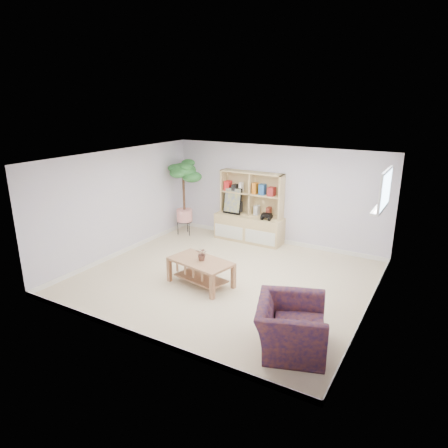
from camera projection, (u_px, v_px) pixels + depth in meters
The scene contains 14 objects.
floor at pixel (225, 278), 8.03m from camera, with size 5.50×5.00×0.01m, color beige.
ceiling at pixel (225, 158), 7.31m from camera, with size 5.50×5.00×0.01m, color white.
walls at pixel (225, 221), 7.67m from camera, with size 5.51×5.01×2.40m.
baseboard at pixel (225, 276), 8.01m from camera, with size 5.50×5.00×0.10m, color white, non-canonical shape.
window at pixel (386, 190), 6.62m from camera, with size 0.10×0.98×0.68m, color silver, non-canonical shape.
window_sill at pixel (380, 208), 6.74m from camera, with size 0.14×1.00×0.04m, color white.
storage_unit at pixel (249, 207), 9.90m from camera, with size 1.75×0.59×1.75m, color tan, non-canonical shape.
poster at pixel (233, 201), 10.05m from camera, with size 0.48×0.11×0.67m, color yellow, non-canonical shape.
toy_truck at pixel (267, 216), 9.61m from camera, with size 0.34×0.23×0.18m, color black, non-canonical shape.
coffee_table at pixel (201, 272), 7.68m from camera, with size 1.23×0.67×0.50m, color #99613E, non-canonical shape.
table_plant at pixel (202, 254), 7.57m from camera, with size 0.24×0.21×0.26m, color #235824.
floor_tree at pixel (184, 198), 10.36m from camera, with size 0.73×0.73×1.97m, color #1C5824, non-canonical shape.
armchair at pixel (291, 323), 5.65m from camera, with size 1.10×0.96×0.82m, color #0F1148.
sill_plant at pixel (383, 197), 6.88m from camera, with size 0.14×0.11×0.25m, color #1C5824.
Camera 1 is at (3.66, -6.36, 3.44)m, focal length 32.00 mm.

